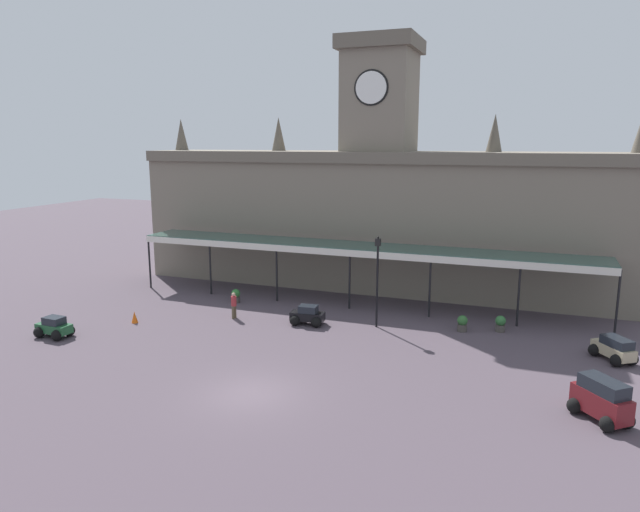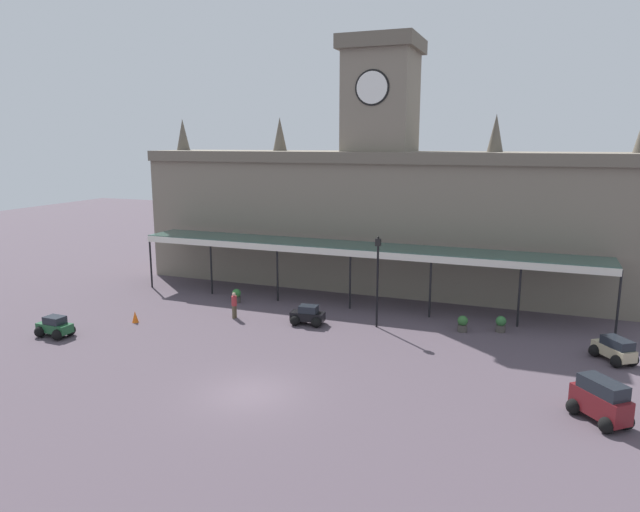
% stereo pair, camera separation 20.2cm
% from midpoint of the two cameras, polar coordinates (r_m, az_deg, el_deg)
% --- Properties ---
extents(ground_plane, '(140.00, 140.00, 0.00)m').
position_cam_midpoint_polar(ground_plane, '(26.37, -7.10, -13.41)').
color(ground_plane, '#50444D').
extents(station_building, '(36.52, 6.81, 18.33)m').
position_cam_midpoint_polar(station_building, '(44.03, 5.62, 4.54)').
color(station_building, slate).
rests_on(station_building, ground).
extents(entrance_canopy, '(32.07, 3.26, 4.09)m').
position_cam_midpoint_polar(entrance_canopy, '(38.96, 3.40, 0.83)').
color(entrance_canopy, '#38564C').
rests_on(entrance_canopy, ground).
extents(car_beige_estate, '(2.27, 2.42, 1.27)m').
position_cam_midpoint_polar(car_beige_estate, '(33.13, 26.95, -8.31)').
color(car_beige_estate, tan).
rests_on(car_beige_estate, ground).
extents(car_maroon_van, '(2.47, 2.55, 1.77)m').
position_cam_midpoint_polar(car_maroon_van, '(26.09, 25.91, -12.86)').
color(car_maroon_van, maroon).
rests_on(car_maroon_van, ground).
extents(car_black_sedan, '(2.12, 1.64, 1.19)m').
position_cam_midpoint_polar(car_black_sedan, '(35.26, -1.40, -6.01)').
color(car_black_sedan, black).
rests_on(car_black_sedan, ground).
extents(car_green_sedan, '(2.09, 1.58, 1.19)m').
position_cam_midpoint_polar(car_green_sedan, '(36.43, -25.00, -6.52)').
color(car_green_sedan, '#1E512D').
rests_on(car_green_sedan, ground).
extents(pedestrian_beside_cars, '(0.34, 0.39, 1.67)m').
position_cam_midpoint_polar(pedestrian_beside_cars, '(36.74, -8.70, -4.76)').
color(pedestrian_beside_cars, brown).
rests_on(pedestrian_beside_cars, ground).
extents(victorian_lamppost, '(0.30, 0.30, 5.54)m').
position_cam_midpoint_polar(victorian_lamppost, '(34.20, 5.55, -1.58)').
color(victorian_lamppost, black).
rests_on(victorian_lamppost, ground).
extents(traffic_cone, '(0.40, 0.40, 0.72)m').
position_cam_midpoint_polar(traffic_cone, '(37.41, -18.06, -5.79)').
color(traffic_cone, orange).
rests_on(traffic_cone, ground).
extents(planter_near_kerb, '(0.60, 0.60, 0.96)m').
position_cam_midpoint_polar(planter_near_kerb, '(40.37, -8.49, -3.91)').
color(planter_near_kerb, '#47423D').
rests_on(planter_near_kerb, ground).
extents(planter_by_canopy, '(0.60, 0.60, 0.96)m').
position_cam_midpoint_polar(planter_by_canopy, '(35.01, 13.77, -6.49)').
color(planter_by_canopy, '#47423D').
rests_on(planter_by_canopy, ground).
extents(planter_forecourt_centre, '(0.60, 0.60, 0.96)m').
position_cam_midpoint_polar(planter_forecourt_centre, '(35.55, 17.30, -6.41)').
color(planter_forecourt_centre, '#47423D').
rests_on(planter_forecourt_centre, ground).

